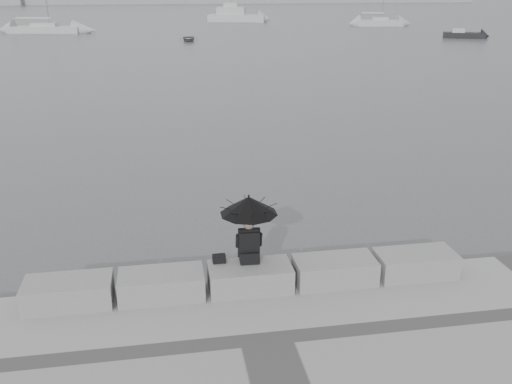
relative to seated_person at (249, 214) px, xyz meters
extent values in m
plane|color=#484A4D|center=(-0.01, 0.25, -1.99)|extent=(360.00, 360.00, 0.00)
cube|color=gray|center=(-3.41, -0.20, -1.24)|extent=(1.60, 0.80, 0.50)
cube|color=gray|center=(-1.71, -0.20, -1.24)|extent=(1.60, 0.80, 0.50)
cube|color=gray|center=(-0.01, -0.20, -1.24)|extent=(1.60, 0.80, 0.50)
cube|color=gray|center=(1.69, -0.20, -1.24)|extent=(1.60, 0.80, 0.50)
cube|color=gray|center=(3.39, -0.20, -1.24)|extent=(1.60, 0.80, 0.50)
sphere|color=#726056|center=(0.00, 0.02, -0.21)|extent=(0.21, 0.21, 0.21)
cylinder|color=black|center=(0.00, 0.01, -0.14)|extent=(0.02, 0.02, 1.00)
cone|color=black|center=(0.00, 0.01, 0.19)|extent=(1.11, 1.11, 0.34)
sphere|color=black|center=(0.00, 0.01, 0.38)|extent=(0.04, 0.04, 0.04)
cube|color=black|center=(-0.58, 0.05, -0.91)|extent=(0.25, 0.14, 0.16)
cube|color=#95989A|center=(-0.01, 155.25, -1.19)|extent=(180.00, 6.00, 1.60)
cube|color=#B9B9BB|center=(-14.94, 66.09, -1.64)|extent=(9.04, 4.12, 0.90)
cube|color=#B9B9BB|center=(-14.94, 66.09, -1.04)|extent=(3.32, 2.18, 0.50)
cylinder|color=gray|center=(-14.94, 66.09, -0.39)|extent=(4.83, 1.09, 0.10)
cube|color=#B9B9BB|center=(29.73, 70.03, -1.64)|extent=(6.62, 3.21, 0.90)
cube|color=#B9B9BB|center=(29.73, 70.03, -1.04)|extent=(2.42, 1.88, 0.50)
cylinder|color=gray|center=(29.73, 70.03, -0.39)|extent=(3.56, 0.57, 0.10)
cube|color=#B9B9BB|center=(11.03, 82.02, -1.49)|extent=(9.16, 5.09, 1.20)
cube|color=#B9B9BB|center=(11.03, 82.02, -0.39)|extent=(4.80, 3.32, 1.20)
cube|color=#B9B9BB|center=(11.03, 82.02, 0.51)|extent=(2.54, 2.14, 0.60)
cube|color=black|center=(32.65, 51.48, -1.74)|extent=(4.73, 3.30, 0.70)
cube|color=#B9B9BB|center=(32.65, 51.48, -1.24)|extent=(1.72, 1.64, 0.50)
imported|color=gray|center=(1.86, 53.22, -1.74)|extent=(3.06, 1.48, 0.50)
camera|label=1|loc=(-1.54, -9.85, 4.18)|focal=40.00mm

